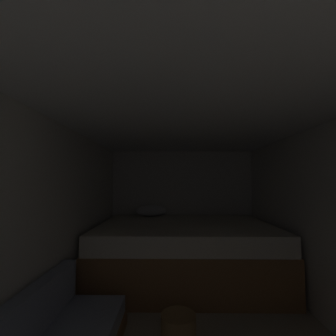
# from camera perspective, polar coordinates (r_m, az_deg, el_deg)

# --- Properties ---
(wall_back) EXTENTS (2.78, 0.05, 2.04)m
(wall_back) POSITION_cam_1_polar(r_m,az_deg,el_deg) (4.64, 3.35, -8.64)
(wall_back) COLOR silver
(wall_back) RESTS_ON ground
(wall_left) EXTENTS (0.05, 4.94, 2.04)m
(wall_left) POSITION_cam_1_polar(r_m,az_deg,el_deg) (2.46, -28.11, -12.97)
(wall_left) COLOR silver
(wall_left) RESTS_ON ground
(ceiling_slab) EXTENTS (2.78, 4.94, 0.05)m
(ceiling_slab) POSITION_cam_1_polar(r_m,az_deg,el_deg) (2.22, 6.21, 12.84)
(ceiling_slab) COLOR white
(ceiling_slab) RESTS_ON wall_left
(bed) EXTENTS (2.56, 1.83, 1.03)m
(bed) POSITION_cam_1_polar(r_m,az_deg,el_deg) (3.79, 4.01, -19.22)
(bed) COLOR olive
(bed) RESTS_ON ground
(wicker_basket) EXTENTS (0.33, 0.33, 0.21)m
(wicker_basket) POSITION_cam_1_polar(r_m,az_deg,el_deg) (2.66, 2.52, -33.70)
(wicker_basket) COLOR olive
(wicker_basket) RESTS_ON ground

